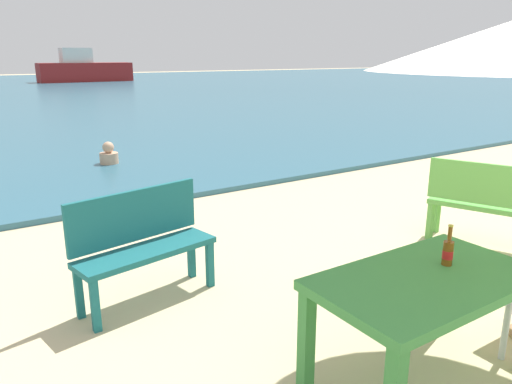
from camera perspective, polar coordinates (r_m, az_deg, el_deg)
picnic_table_green at (r=3.18m, az=19.22°, el=-11.04°), size 1.40×0.80×0.76m
beer_bottle_amber at (r=3.30m, az=21.51°, el=-6.41°), size 0.07×0.07×0.26m
bench_teal_center at (r=4.23m, az=-13.18°, el=-5.41°), size 1.25×0.57×0.95m
bench_green_left at (r=5.78m, az=25.40°, el=-0.82°), size 0.79×1.25×0.95m
swimmer_person at (r=9.53m, az=-16.81°, el=4.15°), size 0.34×0.34×0.41m
boat_cargo_ship at (r=40.75m, az=-19.43°, el=13.33°), size 6.85×1.87×2.49m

